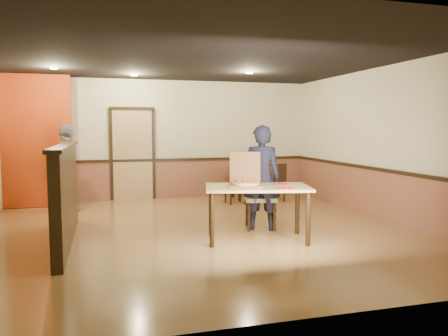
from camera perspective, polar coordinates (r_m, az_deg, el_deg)
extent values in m
plane|color=#A1733E|center=(7.26, -3.54, -8.17)|extent=(7.00, 7.00, 0.00)
plane|color=black|center=(7.14, -3.67, 14.24)|extent=(7.00, 7.00, 0.00)
plane|color=beige|center=(10.51, -7.53, 3.71)|extent=(7.00, 0.00, 7.00)
plane|color=beige|center=(8.50, 20.20, 3.03)|extent=(0.00, 7.00, 7.00)
cube|color=brown|center=(10.55, -7.44, -1.46)|extent=(7.00, 0.04, 0.90)
cube|color=black|center=(10.49, -7.46, 1.08)|extent=(7.00, 0.06, 0.06)
cube|color=brown|center=(8.57, 19.83, -3.32)|extent=(0.04, 7.00, 0.90)
cube|color=black|center=(8.50, 19.82, -0.20)|extent=(0.06, 7.00, 0.06)
cube|color=tan|center=(10.41, -11.84, 1.69)|extent=(0.90, 0.06, 2.10)
cube|color=black|center=(6.80, -19.95, -3.39)|extent=(0.14, 3.00, 1.40)
cube|color=black|center=(6.74, -20.15, 2.67)|extent=(0.20, 3.10, 0.05)
cube|color=#B3340C|center=(10.02, -23.80, 3.22)|extent=(1.60, 0.20, 2.78)
cylinder|color=#FFEBB2|center=(8.82, -21.35, 12.06)|extent=(0.14, 0.14, 0.02)
cylinder|color=#FFEBB2|center=(9.49, -11.67, 11.81)|extent=(0.14, 0.14, 0.02)
cylinder|color=#FFEBB2|center=(8.94, 3.33, 12.32)|extent=(0.14, 0.14, 0.02)
cube|color=#AE9049|center=(6.53, 4.38, -2.54)|extent=(1.69, 1.19, 0.04)
cylinder|color=black|center=(6.20, -1.59, -6.82)|extent=(0.07, 0.07, 0.78)
cylinder|color=black|center=(6.90, -1.71, -5.56)|extent=(0.07, 0.07, 0.78)
cylinder|color=black|center=(6.37, 10.94, -6.57)|extent=(0.07, 0.07, 0.78)
cylinder|color=black|center=(7.06, 9.56, -5.38)|extent=(0.07, 0.07, 0.78)
cube|color=olive|center=(7.33, 4.79, -3.99)|extent=(0.62, 0.62, 0.07)
cube|color=black|center=(7.52, 4.61, -1.62)|extent=(0.48, 0.16, 0.49)
cylinder|color=black|center=(7.16, 3.28, -6.54)|extent=(0.05, 0.05, 0.44)
cylinder|color=black|center=(7.57, 3.01, -5.89)|extent=(0.05, 0.05, 0.44)
cylinder|color=black|center=(7.21, 6.62, -6.49)|extent=(0.05, 0.05, 0.44)
cylinder|color=black|center=(7.62, 6.17, -5.84)|extent=(0.05, 0.05, 0.44)
cube|color=olive|center=(9.73, 1.52, -2.15)|extent=(0.45, 0.45, 0.06)
cube|color=black|center=(9.52, 1.93, -0.92)|extent=(0.41, 0.06, 0.41)
cylinder|color=black|center=(9.98, 2.10, -3.35)|extent=(0.04, 0.04, 0.37)
cylinder|color=black|center=(9.66, 2.85, -3.64)|extent=(0.04, 0.04, 0.37)
cylinder|color=black|center=(9.86, 0.20, -3.45)|extent=(0.04, 0.04, 0.37)
cylinder|color=black|center=(9.54, 0.90, -3.75)|extent=(0.04, 0.04, 0.37)
cube|color=olive|center=(10.02, 6.45, -1.89)|extent=(0.53, 0.53, 0.06)
cube|color=black|center=(9.84, 7.14, -0.64)|extent=(0.41, 0.14, 0.42)
cylinder|color=black|center=(10.31, 6.66, -3.07)|extent=(0.04, 0.04, 0.38)
cylinder|color=black|center=(10.02, 7.87, -3.33)|extent=(0.04, 0.04, 0.38)
cylinder|color=black|center=(10.10, 5.00, -3.23)|extent=(0.04, 0.04, 0.38)
cylinder|color=black|center=(9.81, 6.19, -3.50)|extent=(0.04, 0.04, 0.38)
cube|color=#AE9049|center=(10.35, 3.02, -0.03)|extent=(0.70, 0.70, 0.04)
cylinder|color=black|center=(10.06, 2.07, -2.32)|extent=(0.07, 0.07, 0.70)
cylinder|color=black|center=(10.56, 1.16, -1.95)|extent=(0.07, 0.07, 0.70)
cylinder|color=black|center=(10.23, 4.91, -2.20)|extent=(0.07, 0.07, 0.70)
cylinder|color=black|center=(10.73, 3.88, -1.84)|extent=(0.07, 0.07, 0.70)
imported|color=black|center=(7.21, 4.90, -1.28)|extent=(0.75, 0.64, 1.73)
imported|color=gray|center=(9.37, -19.74, 0.05)|extent=(0.56, 1.08, 1.76)
cube|color=brown|center=(6.45, 2.85, -2.29)|extent=(0.58, 0.58, 0.03)
cube|color=brown|center=(6.70, 2.77, 0.12)|extent=(0.47, 0.21, 0.46)
cylinder|color=#E29B52|center=(6.45, 2.85, -2.02)|extent=(0.46, 0.46, 0.03)
cube|color=red|center=(6.31, 8.13, -2.65)|extent=(0.30, 0.30, 0.01)
cylinder|color=white|center=(6.30, 7.88, -2.61)|extent=(0.07, 0.20, 0.01)
cube|color=white|center=(6.32, 8.38, -2.60)|extent=(0.08, 0.21, 0.00)
cube|color=red|center=(6.80, 7.67, -2.06)|extent=(0.27, 0.27, 0.00)
cylinder|color=white|center=(6.79, 7.43, -2.02)|extent=(0.08, 0.16, 0.01)
cube|color=white|center=(6.81, 7.90, -2.02)|extent=(0.09, 0.17, 0.00)
cylinder|color=olive|center=(10.19, 3.06, 0.40)|extent=(0.06, 0.06, 0.14)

